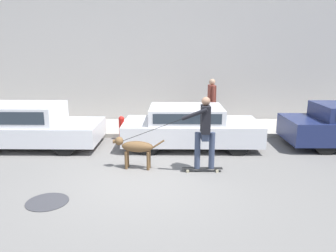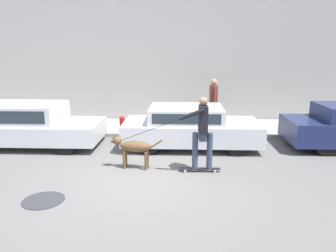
% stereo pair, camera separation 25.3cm
% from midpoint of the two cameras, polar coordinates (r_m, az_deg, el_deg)
% --- Properties ---
extents(ground_plane, '(36.00, 36.00, 0.00)m').
position_cam_midpoint_polar(ground_plane, '(7.31, -3.72, -9.67)').
color(ground_plane, slate).
extents(back_wall, '(32.00, 0.30, 5.01)m').
position_cam_midpoint_polar(back_wall, '(12.96, -1.35, 11.78)').
color(back_wall, '#B2ADA8').
rests_on(back_wall, ground_plane).
extents(sidewalk_curb, '(30.00, 2.41, 0.13)m').
position_cam_midpoint_polar(sidewalk_curb, '(11.91, -1.62, -0.21)').
color(sidewalk_curb, '#A39E93').
rests_on(sidewalk_curb, ground_plane).
extents(parked_car_0, '(4.22, 1.88, 1.28)m').
position_cam_midpoint_polar(parked_car_0, '(10.54, -22.49, 0.11)').
color(parked_car_0, black).
rests_on(parked_car_0, ground_plane).
extents(parked_car_1, '(3.99, 1.85, 1.21)m').
position_cam_midpoint_polar(parked_car_1, '(9.65, 4.60, -0.20)').
color(parked_car_1, black).
rests_on(parked_car_1, ground_plane).
extents(dog, '(1.26, 0.38, 0.78)m').
position_cam_midpoint_polar(dog, '(7.95, -5.17, -3.69)').
color(dog, brown).
rests_on(dog, ground_plane).
extents(skateboarder, '(2.48, 0.57, 1.79)m').
position_cam_midpoint_polar(skateboarder, '(7.60, 6.92, -0.69)').
color(skateboarder, beige).
rests_on(skateboarder, ground_plane).
extents(pedestrian_with_bag, '(0.25, 0.76, 1.70)m').
position_cam_midpoint_polar(pedestrian_with_bag, '(11.66, 8.49, 4.38)').
color(pedestrian_with_bag, '#28282D').
rests_on(pedestrian_with_bag, sidewalk_curb).
extents(manhole_cover, '(0.80, 0.80, 0.01)m').
position_cam_midpoint_polar(manhole_cover, '(6.84, -19.86, -12.09)').
color(manhole_cover, '#38383D').
rests_on(manhole_cover, ground_plane).
extents(fire_hydrant, '(0.18, 0.18, 0.78)m').
position_cam_midpoint_polar(fire_hydrant, '(10.52, -7.26, -0.21)').
color(fire_hydrant, red).
rests_on(fire_hydrant, ground_plane).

